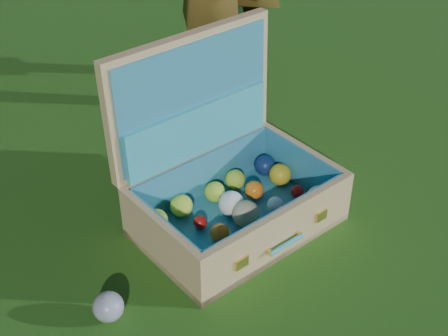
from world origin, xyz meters
TOP-DOWN VIEW (x-y plane):
  - ground at (0.00, 0.00)m, footprint 60.00×60.00m
  - stray_ball at (-0.49, 0.02)m, footprint 0.08×0.08m
  - suitcase at (-0.05, 0.21)m, footprint 0.59×0.47m

SIDE VIEW (x-z plane):
  - ground at x=0.00m, z-range 0.00..0.00m
  - stray_ball at x=-0.49m, z-range 0.00..0.08m
  - suitcase at x=-0.05m, z-range -0.11..0.41m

